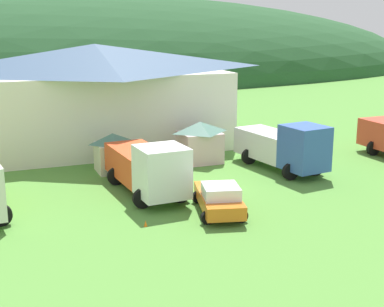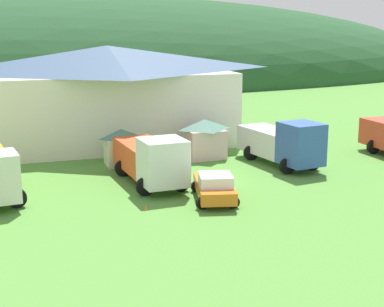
{
  "view_description": "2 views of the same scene",
  "coord_description": "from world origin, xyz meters",
  "px_view_note": "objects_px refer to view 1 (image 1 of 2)",
  "views": [
    {
      "loc": [
        -12.3,
        -29.13,
        9.94
      ],
      "look_at": [
        0.09,
        1.99,
        1.77
      ],
      "focal_mm": 51.08,
      "sensor_mm": 36.0,
      "label": 1
    },
    {
      "loc": [
        -12.49,
        -34.02,
        10.04
      ],
      "look_at": [
        -0.65,
        0.29,
        1.8
      ],
      "focal_mm": 54.22,
      "sensor_mm": 36.0,
      "label": 2
    }
  ],
  "objects_px": {
    "play_shed_cream": "(113,152)",
    "box_truck_blue": "(285,146)",
    "play_shed_pink": "(200,141)",
    "traffic_cone_near_pickup": "(146,226)",
    "heavy_rig_white": "(148,167)",
    "service_pickup_orange": "(219,198)",
    "depot_building": "(96,94)"
  },
  "relations": [
    {
      "from": "depot_building",
      "to": "traffic_cone_near_pickup",
      "type": "bearing_deg",
      "value": -95.27
    },
    {
      "from": "play_shed_cream",
      "to": "heavy_rig_white",
      "type": "distance_m",
      "value": 5.72
    },
    {
      "from": "box_truck_blue",
      "to": "traffic_cone_near_pickup",
      "type": "bearing_deg",
      "value": -68.91
    },
    {
      "from": "heavy_rig_white",
      "to": "play_shed_pink",
      "type": "bearing_deg",
      "value": 132.48
    },
    {
      "from": "box_truck_blue",
      "to": "service_pickup_orange",
      "type": "distance_m",
      "value": 9.77
    },
    {
      "from": "play_shed_pink",
      "to": "depot_building",
      "type": "bearing_deg",
      "value": 124.21
    },
    {
      "from": "box_truck_blue",
      "to": "traffic_cone_near_pickup",
      "type": "xyz_separation_m",
      "value": [
        -11.8,
        -6.51,
        -1.71
      ]
    },
    {
      "from": "traffic_cone_near_pickup",
      "to": "service_pickup_orange",
      "type": "bearing_deg",
      "value": 5.97
    },
    {
      "from": "traffic_cone_near_pickup",
      "to": "play_shed_pink",
      "type": "bearing_deg",
      "value": 55.62
    },
    {
      "from": "box_truck_blue",
      "to": "heavy_rig_white",
      "type": "bearing_deg",
      "value": -88.72
    },
    {
      "from": "play_shed_cream",
      "to": "play_shed_pink",
      "type": "xyz_separation_m",
      "value": [
        6.41,
        0.21,
        0.16
      ]
    },
    {
      "from": "service_pickup_orange",
      "to": "traffic_cone_near_pickup",
      "type": "relative_size",
      "value": 8.47
    },
    {
      "from": "play_shed_cream",
      "to": "service_pickup_orange",
      "type": "relative_size",
      "value": 0.51
    },
    {
      "from": "depot_building",
      "to": "play_shed_pink",
      "type": "xyz_separation_m",
      "value": [
        5.61,
        -8.26,
        -2.68
      ]
    },
    {
      "from": "service_pickup_orange",
      "to": "traffic_cone_near_pickup",
      "type": "height_order",
      "value": "service_pickup_orange"
    },
    {
      "from": "play_shed_cream",
      "to": "box_truck_blue",
      "type": "distance_m",
      "value": 11.57
    },
    {
      "from": "play_shed_cream",
      "to": "play_shed_pink",
      "type": "distance_m",
      "value": 6.41
    },
    {
      "from": "heavy_rig_white",
      "to": "box_truck_blue",
      "type": "relative_size",
      "value": 1.03
    },
    {
      "from": "traffic_cone_near_pickup",
      "to": "play_shed_cream",
      "type": "bearing_deg",
      "value": 84.79
    },
    {
      "from": "depot_building",
      "to": "play_shed_pink",
      "type": "relative_size",
      "value": 6.98
    },
    {
      "from": "play_shed_pink",
      "to": "traffic_cone_near_pickup",
      "type": "xyz_separation_m",
      "value": [
        -7.37,
        -10.77,
        -1.52
      ]
    },
    {
      "from": "play_shed_cream",
      "to": "heavy_rig_white",
      "type": "bearing_deg",
      "value": -82.95
    },
    {
      "from": "box_truck_blue",
      "to": "play_shed_pink",
      "type": "bearing_deg",
      "value": -141.67
    },
    {
      "from": "depot_building",
      "to": "heavy_rig_white",
      "type": "xyz_separation_m",
      "value": [
        -0.09,
        -14.13,
        -2.54
      ]
    },
    {
      "from": "heavy_rig_white",
      "to": "box_truck_blue",
      "type": "bearing_deg",
      "value": 95.72
    },
    {
      "from": "play_shed_pink",
      "to": "heavy_rig_white",
      "type": "relative_size",
      "value": 0.37
    },
    {
      "from": "depot_building",
      "to": "box_truck_blue",
      "type": "bearing_deg",
      "value": -51.25
    },
    {
      "from": "play_shed_cream",
      "to": "service_pickup_orange",
      "type": "distance_m",
      "value": 10.64
    },
    {
      "from": "box_truck_blue",
      "to": "depot_building",
      "type": "bearing_deg",
      "value": -149.06
    },
    {
      "from": "play_shed_pink",
      "to": "play_shed_cream",
      "type": "bearing_deg",
      "value": -178.13
    },
    {
      "from": "play_shed_pink",
      "to": "heavy_rig_white",
      "type": "xyz_separation_m",
      "value": [
        -5.7,
        -5.88,
        0.15
      ]
    },
    {
      "from": "play_shed_cream",
      "to": "box_truck_blue",
      "type": "relative_size",
      "value": 0.33
    }
  ]
}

